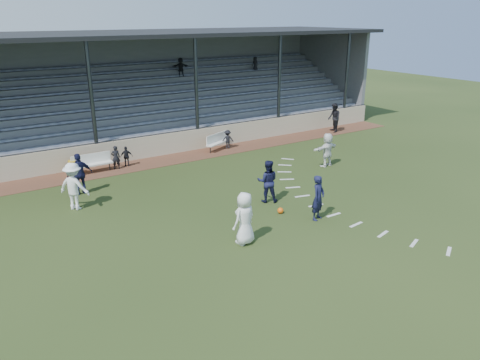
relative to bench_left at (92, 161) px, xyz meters
name	(u,v)px	position (x,y,z in m)	size (l,w,h in m)	color
ground	(277,232)	(3.63, -10.61, -0.58)	(90.00, 90.00, 0.00)	#283716
cinder_track	(160,161)	(3.63, -0.11, -0.57)	(34.00, 2.00, 0.02)	#543021
retaining_wall	(151,147)	(3.63, 0.94, 0.02)	(34.00, 0.18, 1.20)	beige
bench_left	(92,161)	(0.00, 0.00, 0.00)	(2.00, 0.46, 0.95)	silver
bench_right	(218,140)	(7.49, 0.20, 0.00)	(1.99, 1.24, 0.95)	silver
trash_bin	(73,168)	(-0.89, 0.14, -0.20)	(0.46, 0.46, 0.73)	gold
football	(280,211)	(4.79, -9.31, -0.46)	(0.24, 0.24, 0.24)	#EC5C0D
player_white_lead	(245,218)	(2.14, -10.66, 0.36)	(0.92, 0.60, 1.88)	white
player_navy_lead	(318,198)	(5.65, -10.54, 0.31)	(0.65, 0.43, 1.79)	#141639
player_navy_mid	(268,181)	(5.10, -7.99, 0.34)	(0.90, 0.70, 1.84)	#141639
player_white_wing	(74,186)	(-1.97, -4.33, 0.41)	(1.28, 0.74, 1.98)	white
player_navy_wing	(80,174)	(-1.29, -2.70, 0.35)	(1.09, 0.46, 1.87)	#141639
player_white_back	(327,150)	(10.68, -5.69, 0.31)	(1.65, 0.53, 1.78)	white
official	(334,118)	(16.30, -0.37, 0.40)	(0.94, 0.73, 1.93)	black
sub_left_near	(116,157)	(1.20, -0.15, 0.05)	(0.45, 0.30, 1.24)	black
sub_left_far	(127,156)	(1.82, 0.00, -0.03)	(0.63, 0.26, 1.07)	black
sub_right	(228,139)	(8.08, 0.03, 0.00)	(0.72, 0.42, 1.12)	black
grandstand	(120,105)	(3.63, 5.65, 1.62)	(34.60, 9.00, 6.61)	slate
penalty_arc	(356,208)	(7.75, -10.61, -0.58)	(3.89, 14.63, 0.01)	silver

